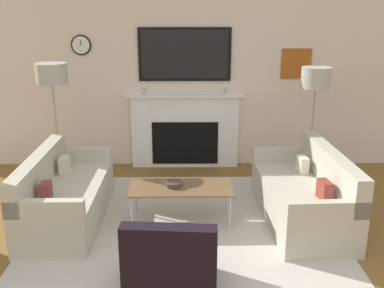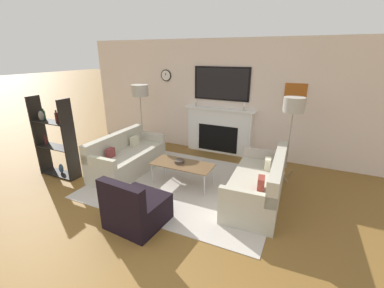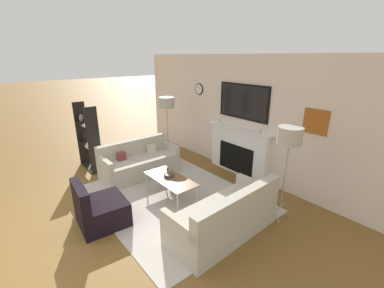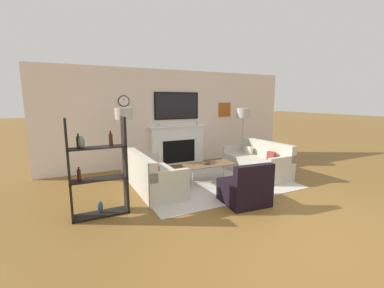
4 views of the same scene
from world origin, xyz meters
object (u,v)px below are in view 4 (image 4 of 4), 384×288
Objects in this scene: coffee_table at (209,165)px; floor_lamp_right at (243,114)px; decorative_bowl at (206,163)px; shelf_unit at (98,170)px; couch_right at (257,163)px; floor_lamp_left at (124,115)px; couch_left at (153,177)px; armchair at (245,190)px.

coffee_table is 2.31m from floor_lamp_right.
shelf_unit is (-2.40, -0.72, 0.30)m from decorative_bowl.
floor_lamp_left is (-3.08, 1.03, 1.24)m from couch_right.
shelf_unit is at bearing -169.17° from couch_right.
couch_left is 0.95× the size of couch_right.
armchair is 1.38m from coffee_table.
couch_right is at bearing 0.04° from couch_left.
floor_lamp_left is 2.10m from shelf_unit.
couch_left is at bearing -161.35° from floor_lamp_right.
shelf_unit is at bearing -163.17° from decorative_bowl.
shelf_unit is (-3.89, -0.74, 0.47)m from couch_right.
floor_lamp_left reaches higher than shelf_unit.
armchair is 1.40m from decorative_bowl.
armchair is 0.69× the size of coffee_table.
floor_lamp_right is (3.07, 1.04, 1.18)m from couch_left.
shelf_unit is at bearing -164.06° from coffee_table.
couch_left is at bearing 33.05° from shelf_unit.
shelf_unit is at bearing -146.95° from couch_left.
couch_right is 1.60m from floor_lamp_right.
decorative_bowl is at bearing -179.25° from couch_right.
coffee_table is 5.81× the size of decorative_bowl.
shelf_unit is (-1.14, -0.74, 0.47)m from couch_left.
decorative_bowl is at bearing -149.85° from floor_lamp_right.
couch_right reaches higher than decorative_bowl.
coffee_table is (1.33, -0.04, 0.11)m from couch_left.
floor_lamp_left is at bearing 146.31° from decorative_bowl.
floor_lamp_left is at bearing 107.49° from couch_left.
coffee_table is at bearing -32.92° from floor_lamp_left.
decorative_bowl is (-0.08, 0.02, 0.06)m from coffee_table.
decorative_bowl is (-0.02, 1.39, 0.20)m from armchair.
floor_lamp_right is (1.79, 2.44, 1.21)m from armchair.
shelf_unit reaches higher than armchair.
floor_lamp_left reaches higher than armchair.
coffee_table is at bearing -1.57° from couch_left.
couch_left is 1.06× the size of floor_lamp_right.
decorative_bowl is 2.18m from floor_lamp_left.
floor_lamp_left is at bearing 161.41° from couch_right.
coffee_table is at bearing 87.78° from armchair.
shelf_unit is (-0.81, -1.78, -0.77)m from floor_lamp_left.
floor_lamp_left reaches higher than couch_left.
floor_lamp_left is 1.06× the size of shelf_unit.
coffee_table is 0.68× the size of floor_lamp_left.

